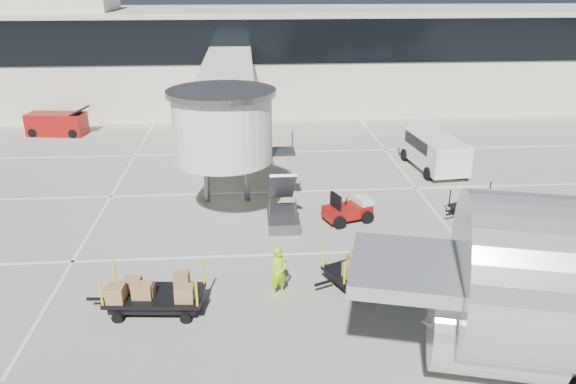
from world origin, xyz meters
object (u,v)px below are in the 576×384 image
suitcase_cart (478,206)px  ground_worker (279,272)px  box_cart_far (151,295)px  box_cart_near (368,266)px  minivan (433,149)px  belt_loader (57,124)px  baggage_tug (349,210)px

suitcase_cart → ground_worker: size_ratio=1.75×
suitcase_cart → box_cart_far: bearing=-175.4°
suitcase_cart → box_cart_near: size_ratio=0.86×
minivan → belt_loader: bearing=153.3°
baggage_tug → box_cart_near: size_ratio=0.64×
box_cart_far → belt_loader: (-9.99, 23.08, 0.18)m
box_cart_near → box_cart_far: 7.85m
suitcase_cart → minivan: size_ratio=0.60×
box_cart_near → ground_worker: ground_worker is taller
ground_worker → belt_loader: 26.59m
suitcase_cart → box_cart_far: (-14.20, -7.06, 0.15)m
suitcase_cart → minivan: minivan is taller
box_cart_far → belt_loader: belt_loader is taller
baggage_tug → suitcase_cart: bearing=-18.0°
baggage_tug → minivan: size_ratio=0.45×
minivan → box_cart_near: bearing=-123.3°
baggage_tug → minivan: bearing=28.9°
baggage_tug → ground_worker: (-3.59, -6.16, 0.40)m
box_cart_far → minivan: minivan is taller
box_cart_near → suitcase_cart: bearing=16.3°
belt_loader → suitcase_cart: bearing=-25.1°
box_cart_near → belt_loader: belt_loader is taller
baggage_tug → ground_worker: size_ratio=1.31×
ground_worker → belt_loader: bearing=94.1°
baggage_tug → belt_loader: belt_loader is taller
ground_worker → suitcase_cart: bearing=4.4°
ground_worker → minivan: 16.49m
ground_worker → belt_loader: size_ratio=0.42×
box_cart_near → belt_loader: bearing=104.9°
baggage_tug → suitcase_cart: baggage_tug is taller
box_cart_far → minivan: 19.89m
baggage_tug → suitcase_cart: (6.25, 0.21, -0.08)m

